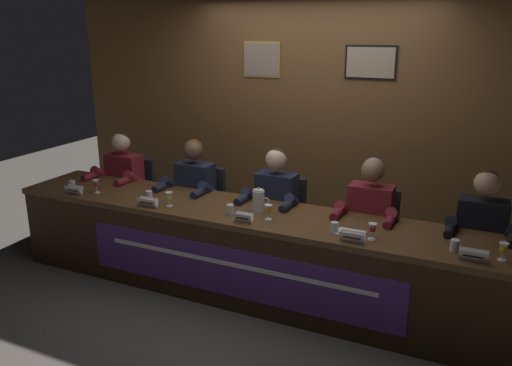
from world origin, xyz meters
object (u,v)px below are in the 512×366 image
juice_glass_right (372,228)px  nameplate_left (148,202)px  chair_far_left (134,201)px  chair_right (371,242)px  water_cup_left (149,196)px  conference_table (250,242)px  juice_glass_far_left (96,184)px  chair_left (203,213)px  water_pitcher_central (259,201)px  juice_glass_left (169,197)px  panelist_far_right (480,236)px  nameplate_far_left (74,190)px  water_cup_right (334,228)px  nameplate_right (352,237)px  panelist_right (368,219)px  chair_center (281,226)px  juice_glass_far_right (504,248)px  chair_far_right (477,259)px  panelist_left (191,193)px  water_cup_far_left (72,186)px  panelist_center (273,205)px  document_stack_right (351,233)px  nameplate_far_right (474,255)px  juice_glass_center (268,209)px  panelist_far_left (120,182)px  water_cup_center (230,210)px  nameplate_center (244,218)px  water_cup_far_right (455,246)px

juice_glass_right → nameplate_left: bearing=-176.9°
chair_far_left → chair_right: same height
chair_far_left → water_cup_left: size_ratio=10.44×
conference_table → juice_glass_far_left: 1.60m
chair_left → water_pitcher_central: bearing=-31.6°
juice_glass_left → panelist_far_right: size_ratio=0.10×
nameplate_far_left → water_cup_right: 2.46m
chair_right → nameplate_right: 0.92m
juice_glass_far_left → panelist_right: panelist_right is taller
panelist_right → juice_glass_left: bearing=-161.1°
chair_center → chair_left: bearing=180.0°
water_cup_right → juice_glass_far_right: bearing=0.6°
chair_far_right → juice_glass_far_left: bearing=-167.8°
panelist_left → chair_far_left: bearing=167.0°
water_cup_left → juice_glass_right: 2.01m
water_cup_far_left → panelist_center: 1.92m
panelist_far_right → document_stack_right: size_ratio=5.78×
nameplate_left → chair_right: (1.76, 0.84, -0.37)m
panelist_left → chair_far_right: panelist_left is taller
chair_left → water_cup_left: bearing=-100.7°
conference_table → nameplate_right: nameplate_right is taller
nameplate_right → chair_center: bearing=136.8°
chair_far_right → nameplate_far_right: chair_far_right is taller
juice_glass_center → water_cup_right: (0.56, -0.05, -0.05)m
conference_table → juice_glass_left: bearing=-174.6°
nameplate_far_right → juice_glass_far_right: 0.20m
panelist_right → panelist_far_left: bearing=180.0°
chair_right → panelist_right: 0.34m
water_cup_left → water_cup_center: bearing=-1.5°
water_cup_far_left → panelist_center: (1.84, 0.54, -0.09)m
juice_glass_far_left → nameplate_center: size_ratio=0.82×
panelist_center → water_pitcher_central: (0.02, -0.34, 0.15)m
water_cup_right → juice_glass_right: bearing=-1.2°
panelist_center → juice_glass_right: 1.16m
nameplate_left → chair_right: bearing=25.6°
juice_glass_far_right → nameplate_far_left: bearing=-178.1°
water_cup_far_right → panelist_left: bearing=168.4°
panelist_left → document_stack_right: (1.71, -0.50, 0.06)m
panelist_far_left → panelist_far_right: size_ratio=1.00×
document_stack_right → chair_right: bearing=88.9°
panelist_right → water_cup_right: 0.55m
panelist_left → nameplate_right: (1.76, -0.65, 0.09)m
chair_left → panelist_right: size_ratio=0.73×
juice_glass_center → panelist_right: panelist_right is taller
juice_glass_center → juice_glass_far_left: bearing=-179.0°
panelist_center → chair_right: panelist_center is taller
water_cup_center → chair_right: size_ratio=0.10×
juice_glass_left → chair_far_right: chair_far_right is taller
chair_center → nameplate_center: bearing=-88.8°
nameplate_left → water_cup_center: bearing=10.3°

